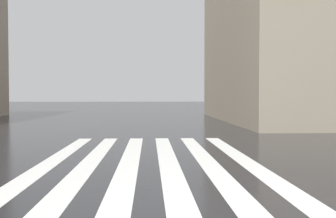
{
  "coord_description": "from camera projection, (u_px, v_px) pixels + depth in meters",
  "views": [
    {
      "loc": [
        -5.88,
        1.78,
        1.71
      ],
      "look_at": [
        8.11,
        1.16,
        1.25
      ],
      "focal_mm": 44.22,
      "sensor_mm": 36.0,
      "label": 1
    }
  ],
  "objects": [
    {
      "name": "ground_plane",
      "position": [
        273.0,
        213.0,
        6.0
      ],
      "size": [
        220.0,
        220.0,
        0.0
      ],
      "primitive_type": "plane",
      "color": "black"
    },
    {
      "name": "zebra_crossing",
      "position": [
        149.0,
        166.0,
        9.92
      ],
      "size": [
        13.0,
        5.5,
        0.01
      ],
      "color": "silver",
      "rests_on": "ground_plane"
    }
  ]
}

